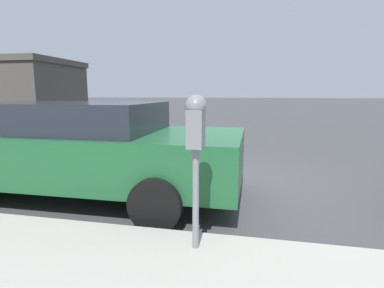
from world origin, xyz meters
name	(u,v)px	position (x,y,z in m)	size (l,w,h in m)	color
ground_plane	(236,186)	(0.00, 0.00, 0.00)	(220.00, 220.00, 0.00)	#424244
parking_meter	(196,134)	(-2.51, 0.23, 1.24)	(0.21, 0.19, 1.42)	gray
car_green	(78,146)	(-0.97, 2.40, 0.78)	(2.19, 4.95, 1.45)	#1E5B33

